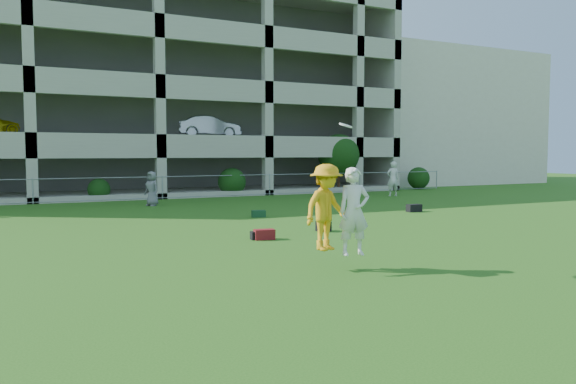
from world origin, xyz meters
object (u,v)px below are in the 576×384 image
bystander_c (152,189)px  bystander_e (393,179)px  stucco_building (410,121)px  parking_garage (127,96)px  frisbee_contest (334,208)px  crate_d (323,226)px

bystander_c → bystander_e: bystander_e is taller
stucco_building → bystander_c: 27.55m
bystander_c → parking_garage: (1.28, 11.98, 5.25)m
frisbee_contest → parking_garage: size_ratio=0.09×
parking_garage → crate_d: bearing=-86.3°
crate_d → bystander_c: bearing=104.6°
bystander_e → crate_d: bystander_e is taller
crate_d → stucco_building: bearing=46.5°
crate_d → frisbee_contest: 5.69m
stucco_building → crate_d: size_ratio=45.71×
bystander_e → bystander_c: bearing=11.0°
bystander_c → stucco_building: bearing=87.7°
bystander_c → crate_d: (2.73, -10.47, -0.62)m
stucco_building → bystander_c: (-24.29, -12.28, -4.23)m
bystander_c → frisbee_contest: (0.10, -15.39, 0.48)m
bystander_e → parking_garage: 17.73m
frisbee_contest → crate_d: bearing=61.9°
bystander_c → parking_garage: bearing=144.8°
bystander_c → frisbee_contest: 15.40m
crate_d → bystander_e: bearing=44.7°
stucco_building → parking_garage: parking_garage is taller
bystander_c → crate_d: 10.83m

